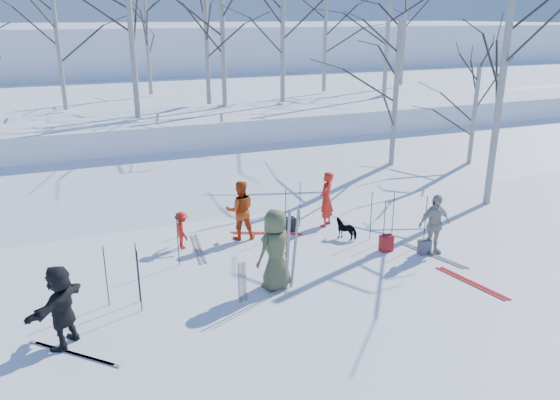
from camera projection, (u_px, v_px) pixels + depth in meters
name	position (u px, v px, depth m)	size (l,w,h in m)	color
ground	(304.00, 271.00, 12.90)	(120.00, 120.00, 0.00)	white
snow_ramp	(221.00, 184.00, 18.99)	(70.00, 9.50, 1.40)	white
snow_plateau	(164.00, 114.00, 27.49)	(70.00, 18.00, 2.20)	white
far_hill	(116.00, 62.00, 45.58)	(90.00, 30.00, 6.00)	white
skier_olive_center	(275.00, 250.00, 11.82)	(0.89, 0.58, 1.82)	#4E5432
skier_red_north	(326.00, 199.00, 15.42)	(0.58, 0.38, 1.59)	red
skier_redor_behind	(240.00, 210.00, 14.52)	(0.79, 0.61, 1.62)	#B83C0E
skier_red_seated	(182.00, 230.00, 14.03)	(0.63, 0.36, 0.98)	red
skier_cream_east	(434.00, 224.00, 13.62)	(0.91, 0.38, 1.56)	beige
skier_grey_west	(61.00, 306.00, 9.77)	(1.46, 0.47, 1.58)	black
dog	(346.00, 229.00, 14.71)	(0.29, 0.64, 0.54)	black
upright_ski_left	(288.00, 250.00, 11.71)	(0.07, 0.02, 1.90)	silver
upright_ski_right	(295.00, 249.00, 11.78)	(0.07, 0.02, 1.90)	silver
ski_pair_a	(434.00, 255.00, 13.70)	(0.71, 1.88, 0.02)	silver
ski_pair_b	(471.00, 283.00, 12.30)	(0.56, 1.90, 0.02)	red
ski_pair_c	(243.00, 280.00, 12.42)	(0.76, 1.87, 0.02)	silver
ski_pair_d	(74.00, 354.00, 9.73)	(1.49, 1.48, 0.02)	silver
ski_pair_e	(266.00, 233.00, 15.10)	(1.82, 0.96, 0.02)	red
ski_pair_f	(198.00, 248.00, 14.11)	(0.41, 1.91, 0.02)	silver
ski_pole_a	(425.00, 221.00, 14.17)	(0.02, 0.02, 1.34)	black
ski_pole_b	(384.00, 226.00, 13.81)	(0.02, 0.02, 1.34)	black
ski_pole_c	(106.00, 276.00, 11.16)	(0.02, 0.02, 1.34)	black
ski_pole_d	(393.00, 216.00, 14.53)	(0.02, 0.02, 1.34)	black
ski_pole_e	(371.00, 216.00, 14.50)	(0.02, 0.02, 1.34)	black
ski_pole_f	(178.00, 239.00, 12.99)	(0.02, 0.02, 1.34)	black
ski_pole_g	(286.00, 212.00, 14.76)	(0.02, 0.02, 1.34)	black
ski_pole_h	(138.00, 273.00, 11.30)	(0.02, 0.02, 1.34)	black
ski_pole_i	(139.00, 281.00, 10.95)	(0.02, 0.02, 1.34)	black
ski_pole_j	(300.00, 205.00, 15.38)	(0.02, 0.02, 1.34)	black
backpack_red	(386.00, 243.00, 13.94)	(0.32, 0.22, 0.42)	#A4191B
backpack_grey	(424.00, 247.00, 13.77)	(0.30, 0.20, 0.38)	#525359
backpack_dark	(289.00, 225.00, 15.20)	(0.34, 0.24, 0.40)	black
birch_plateau_a	(206.00, 37.00, 22.00)	(4.39, 4.39, 5.42)	silver
birch_plateau_b	(325.00, 36.00, 25.90)	(4.22, 4.22, 5.17)	silver
birch_plateau_d	(58.00, 42.00, 20.68)	(4.21, 4.21, 5.15)	silver
birch_plateau_e	(223.00, 32.00, 21.62)	(4.68, 4.68, 5.82)	silver
birch_plateau_f	(405.00, 24.00, 28.10)	(4.92, 4.92, 6.18)	silver
birch_plateau_g	(131.00, 26.00, 18.69)	(5.04, 5.04, 6.34)	silver
birch_plateau_h	(388.00, 23.00, 24.36)	(5.10, 5.10, 6.43)	silver
birch_plateau_i	(147.00, 41.00, 24.85)	(3.98, 3.98, 4.83)	silver
birch_plateau_k	(283.00, 33.00, 22.42)	(4.60, 4.60, 5.71)	silver
birch_edge_b	(501.00, 86.00, 16.34)	(5.80, 5.80, 7.43)	silver
birch_edge_c	(474.00, 119.00, 20.29)	(3.49, 3.49, 4.14)	silver
birch_edge_e	(395.00, 102.00, 19.36)	(4.53, 4.53, 5.62)	silver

